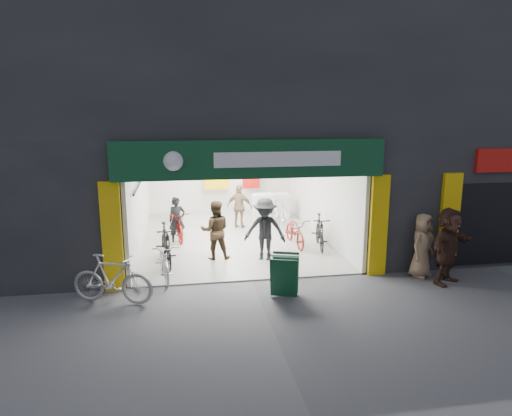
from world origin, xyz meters
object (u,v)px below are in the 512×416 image
object	(u,v)px
parked_bike	(112,279)
bike_right_front	(320,232)
bike_left_front	(164,260)
pedestrian_near	(422,245)
sandwich_board	(285,274)

from	to	relation	value
parked_bike	bike_right_front	bearing A→B (deg)	-41.86
parked_bike	bike_left_front	bearing A→B (deg)	-19.21
bike_left_front	bike_right_front	xyz separation A→B (m)	(4.62, 1.79, 0.04)
bike_right_front	parked_bike	xyz separation A→B (m)	(-5.70, -3.16, 0.04)
pedestrian_near	bike_right_front	bearing A→B (deg)	90.03
bike_right_front	sandwich_board	bearing A→B (deg)	-108.67
bike_left_front	pedestrian_near	bearing A→B (deg)	-16.09
sandwich_board	bike_right_front	bearing A→B (deg)	79.98
bike_left_front	parked_bike	xyz separation A→B (m)	(-1.08, -1.37, 0.08)
bike_right_front	parked_bike	size ratio (longest dim) A/B	0.93
bike_left_front	parked_bike	size ratio (longest dim) A/B	0.98
bike_right_front	pedestrian_near	world-z (taller)	pedestrian_near
bike_right_front	pedestrian_near	bearing A→B (deg)	-46.22
bike_right_front	sandwich_board	xyz separation A→B (m)	(-1.90, -3.41, 0.00)
bike_right_front	bike_left_front	bearing A→B (deg)	-148.32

